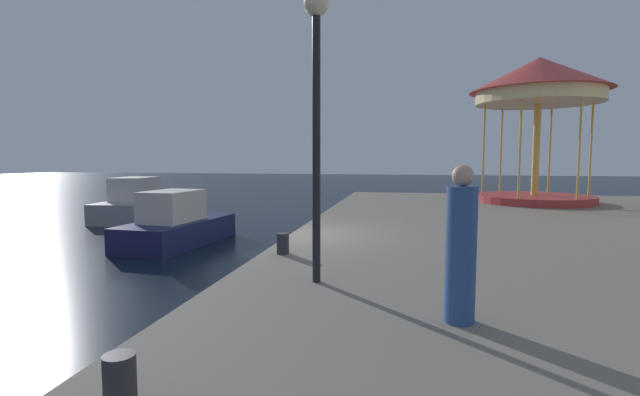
% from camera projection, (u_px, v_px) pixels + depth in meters
% --- Properties ---
extents(ground_plane, '(120.00, 120.00, 0.00)m').
position_uv_depth(ground_plane, '(291.00, 266.00, 11.13)').
color(ground_plane, black).
extents(quay_dock, '(14.65, 27.17, 0.80)m').
position_uv_depth(quay_dock, '(622.00, 263.00, 9.70)').
color(quay_dock, gray).
rests_on(quay_dock, ground).
extents(motorboat_grey, '(2.30, 4.60, 1.81)m').
position_uv_depth(motorboat_grey, '(137.00, 204.00, 19.44)').
color(motorboat_grey, gray).
rests_on(motorboat_grey, ground).
extents(motorboat_navy, '(2.17, 4.27, 1.66)m').
position_uv_depth(motorboat_navy, '(176.00, 225.00, 13.83)').
color(motorboat_navy, '#19214C').
rests_on(motorboat_navy, ground).
extents(carousel, '(5.39, 5.39, 5.86)m').
position_uv_depth(carousel, '(539.00, 94.00, 18.33)').
color(carousel, '#B23333').
rests_on(carousel, quay_dock).
extents(lamp_post_mid_promenade, '(0.36, 0.36, 4.21)m').
position_uv_depth(lamp_post_mid_promenade, '(316.00, 86.00, 6.53)').
color(lamp_post_mid_promenade, black).
rests_on(lamp_post_mid_promenade, quay_dock).
extents(bollard_south, '(0.24, 0.24, 0.40)m').
position_uv_depth(bollard_south, '(120.00, 381.00, 3.38)').
color(bollard_south, '#2D2D33').
rests_on(bollard_south, quay_dock).
extents(bollard_center, '(0.24, 0.24, 0.40)m').
position_uv_depth(bollard_center, '(283.00, 244.00, 8.74)').
color(bollard_center, '#2D2D33').
rests_on(bollard_center, quay_dock).
extents(person_mid_promenade, '(0.34, 0.34, 1.77)m').
position_uv_depth(person_mid_promenade, '(461.00, 249.00, 5.07)').
color(person_mid_promenade, '#2D4C8C').
rests_on(person_mid_promenade, quay_dock).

